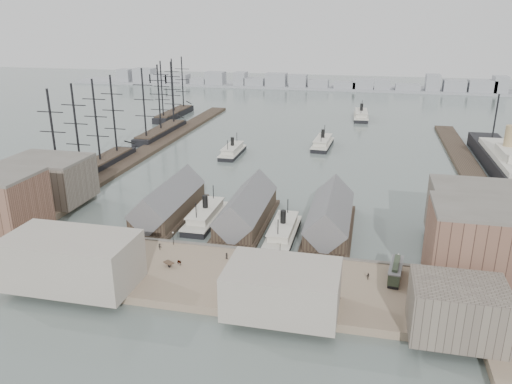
% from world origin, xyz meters
% --- Properties ---
extents(ground, '(900.00, 900.00, 0.00)m').
position_xyz_m(ground, '(0.00, 0.00, 0.00)').
color(ground, '#515E5A').
rests_on(ground, ground).
extents(quay, '(180.00, 30.00, 2.00)m').
position_xyz_m(quay, '(0.00, -20.00, 1.00)').
color(quay, '#7C6954').
rests_on(quay, ground).
extents(seawall, '(180.00, 1.20, 2.30)m').
position_xyz_m(seawall, '(0.00, -5.20, 1.15)').
color(seawall, '#59544C').
rests_on(seawall, ground).
extents(west_wharf, '(10.00, 220.00, 1.60)m').
position_xyz_m(west_wharf, '(-68.00, 100.00, 0.80)').
color(west_wharf, '#2D231C').
rests_on(west_wharf, ground).
extents(east_wharf, '(10.00, 180.00, 1.60)m').
position_xyz_m(east_wharf, '(78.00, 90.00, 0.80)').
color(east_wharf, '#2D231C').
rests_on(east_wharf, ground).
extents(ferry_shed_west, '(14.00, 42.00, 12.60)m').
position_xyz_m(ferry_shed_west, '(-26.00, 16.88, 4.64)').
color(ferry_shed_west, '#2D231C').
rests_on(ferry_shed_west, ground).
extents(ferry_shed_center, '(14.00, 42.00, 12.60)m').
position_xyz_m(ferry_shed_center, '(0.00, 16.88, 4.64)').
color(ferry_shed_center, '#2D231C').
rests_on(ferry_shed_center, ground).
extents(ferry_shed_east, '(14.00, 42.00, 12.60)m').
position_xyz_m(ferry_shed_east, '(26.00, 16.88, 4.64)').
color(ferry_shed_east, '#2D231C').
rests_on(ferry_shed_east, ground).
extents(warehouse_west_back, '(26.00, 20.00, 14.00)m').
position_xyz_m(warehouse_west_back, '(-70.00, 18.00, 9.00)').
color(warehouse_west_back, '#60564C').
rests_on(warehouse_west_back, west_land).
extents(warehouse_east_front, '(30.00, 18.00, 19.00)m').
position_xyz_m(warehouse_east_front, '(66.00, -12.00, 11.50)').
color(warehouse_east_front, brown).
rests_on(warehouse_east_front, east_land).
extents(warehouse_east_back, '(28.00, 20.00, 15.00)m').
position_xyz_m(warehouse_east_back, '(68.00, 15.00, 9.50)').
color(warehouse_east_back, '#60564C').
rests_on(warehouse_east_back, east_land).
extents(street_bldg_center, '(24.00, 16.00, 10.00)m').
position_xyz_m(street_bldg_center, '(20.00, -32.00, 7.00)').
color(street_bldg_center, gray).
rests_on(street_bldg_center, quay).
extents(street_bldg_west, '(30.00, 16.00, 12.00)m').
position_xyz_m(street_bldg_west, '(-30.00, -32.00, 8.00)').
color(street_bldg_west, gray).
rests_on(street_bldg_west, quay).
extents(street_bldg_east, '(18.00, 14.00, 11.00)m').
position_xyz_m(street_bldg_east, '(55.00, -33.00, 7.50)').
color(street_bldg_east, '#60564C').
rests_on(street_bldg_east, quay).
extents(lamp_post_far_w, '(0.44, 0.44, 3.92)m').
position_xyz_m(lamp_post_far_w, '(-45.00, -7.00, 4.71)').
color(lamp_post_far_w, black).
rests_on(lamp_post_far_w, quay).
extents(lamp_post_near_w, '(0.44, 0.44, 3.92)m').
position_xyz_m(lamp_post_near_w, '(-15.00, -7.00, 4.71)').
color(lamp_post_near_w, black).
rests_on(lamp_post_near_w, quay).
extents(lamp_post_near_e, '(0.44, 0.44, 3.92)m').
position_xyz_m(lamp_post_near_e, '(15.00, -7.00, 4.71)').
color(lamp_post_near_e, black).
rests_on(lamp_post_near_e, quay).
extents(lamp_post_far_e, '(0.44, 0.44, 3.92)m').
position_xyz_m(lamp_post_far_e, '(45.00, -7.00, 4.71)').
color(lamp_post_far_e, black).
rests_on(lamp_post_far_e, quay).
extents(far_shore, '(500.00, 40.00, 15.72)m').
position_xyz_m(far_shore, '(-2.07, 334.14, 3.91)').
color(far_shore, gray).
rests_on(far_shore, ground).
extents(ferry_docked_west, '(7.94, 26.45, 9.45)m').
position_xyz_m(ferry_docked_west, '(-13.00, 15.14, 2.21)').
color(ferry_docked_west, black).
rests_on(ferry_docked_west, ground).
extents(ferry_docked_east, '(7.68, 25.59, 9.14)m').
position_xyz_m(ferry_docked_east, '(13.00, 8.75, 2.14)').
color(ferry_docked_east, black).
rests_on(ferry_docked_east, ground).
extents(ferry_open_near, '(7.58, 25.27, 9.02)m').
position_xyz_m(ferry_open_near, '(-26.37, 95.37, 2.11)').
color(ferry_open_near, black).
rests_on(ferry_open_near, ground).
extents(ferry_open_mid, '(9.50, 27.15, 9.55)m').
position_xyz_m(ferry_open_mid, '(13.51, 119.76, 2.24)').
color(ferry_open_mid, black).
rests_on(ferry_open_mid, ground).
extents(ferry_open_far, '(10.04, 29.88, 10.55)m').
position_xyz_m(ferry_open_far, '(30.09, 197.75, 2.47)').
color(ferry_open_far, black).
rests_on(ferry_open_far, ground).
extents(sailing_ship_near, '(9.26, 63.79, 38.07)m').
position_xyz_m(sailing_ship_near, '(-75.32, 53.41, 2.80)').
color(sailing_ship_near, black).
rests_on(sailing_ship_near, ground).
extents(sailing_ship_mid, '(9.27, 53.55, 38.10)m').
position_xyz_m(sailing_ship_mid, '(-75.15, 125.38, 2.73)').
color(sailing_ship_mid, black).
rests_on(sailing_ship_mid, ground).
extents(sailing_ship_far, '(8.98, 49.88, 36.91)m').
position_xyz_m(sailing_ship_far, '(-88.66, 178.24, 2.67)').
color(sailing_ship_far, black).
rests_on(sailing_ship_far, ground).
extents(ocean_steamer, '(13.81, 100.91, 20.18)m').
position_xyz_m(ocean_steamer, '(92.00, 92.44, 4.34)').
color(ocean_steamer, black).
rests_on(ocean_steamer, ground).
extents(tram, '(4.19, 11.35, 3.94)m').
position_xyz_m(tram, '(44.21, -13.09, 4.02)').
color(tram, black).
rests_on(tram, quay).
extents(horse_cart_left, '(4.75, 2.42, 1.46)m').
position_xyz_m(horse_cart_left, '(-39.34, -13.48, 2.77)').
color(horse_cart_left, black).
rests_on(horse_cart_left, quay).
extents(horse_cart_center, '(4.68, 3.34, 1.43)m').
position_xyz_m(horse_cart_center, '(-10.04, -18.30, 2.76)').
color(horse_cart_center, black).
rests_on(horse_cart_center, quay).
extents(horse_cart_right, '(4.86, 2.79, 1.66)m').
position_xyz_m(horse_cart_right, '(16.83, -24.48, 2.83)').
color(horse_cart_right, black).
rests_on(horse_cart_right, quay).
extents(pedestrian_0, '(0.57, 0.68, 1.63)m').
position_xyz_m(pedestrian_0, '(-48.31, -15.70, 2.81)').
color(pedestrian_0, black).
rests_on(pedestrian_0, quay).
extents(pedestrian_1, '(0.88, 0.70, 1.72)m').
position_xyz_m(pedestrian_1, '(-35.66, -22.59, 2.86)').
color(pedestrian_1, black).
rests_on(pedestrian_1, quay).
extents(pedestrian_2, '(1.24, 0.81, 1.79)m').
position_xyz_m(pedestrian_2, '(-17.47, -10.66, 2.90)').
color(pedestrian_2, black).
rests_on(pedestrian_2, quay).
extents(pedestrian_3, '(1.08, 0.71, 1.71)m').
position_xyz_m(pedestrian_3, '(-21.15, -22.81, 2.86)').
color(pedestrian_3, black).
rests_on(pedestrian_3, quay).
extents(pedestrian_4, '(1.00, 0.89, 1.71)m').
position_xyz_m(pedestrian_4, '(1.73, -11.88, 2.86)').
color(pedestrian_4, black).
rests_on(pedestrian_4, quay).
extents(pedestrian_5, '(0.64, 0.47, 1.75)m').
position_xyz_m(pedestrian_5, '(4.91, -20.19, 2.87)').
color(pedestrian_5, black).
rests_on(pedestrian_5, quay).
extents(pedestrian_6, '(0.84, 0.94, 1.59)m').
position_xyz_m(pedestrian_6, '(19.63, -8.00, 2.80)').
color(pedestrian_6, black).
rests_on(pedestrian_6, quay).
extents(pedestrian_7, '(1.13, 0.81, 1.59)m').
position_xyz_m(pedestrian_7, '(31.61, -25.87, 2.79)').
color(pedestrian_7, black).
rests_on(pedestrian_7, quay).
extents(pedestrian_8, '(1.04, 0.85, 1.66)m').
position_xyz_m(pedestrian_8, '(37.89, -14.58, 2.83)').
color(pedestrian_8, black).
rests_on(pedestrian_8, quay).
extents(pedestrian_9, '(0.99, 0.77, 1.79)m').
position_xyz_m(pedestrian_9, '(60.00, -25.60, 2.89)').
color(pedestrian_9, black).
rests_on(pedestrian_9, quay).
extents(pedestrian_10, '(1.23, 1.29, 1.75)m').
position_xyz_m(pedestrian_10, '(55.26, -25.75, 2.88)').
color(pedestrian_10, black).
rests_on(pedestrian_10, quay).
extents(pedestrian_11, '(0.70, 0.86, 1.67)m').
position_xyz_m(pedestrian_11, '(9.96, -21.90, 2.83)').
color(pedestrian_11, black).
rests_on(pedestrian_11, quay).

